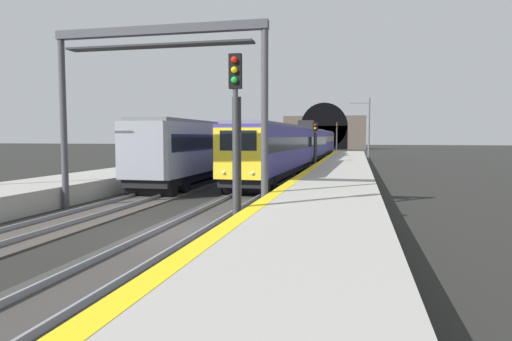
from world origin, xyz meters
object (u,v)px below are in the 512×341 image
(railway_signal_mid, at_px, (315,143))
(catenary_mast_near, at_px, (369,129))
(railway_signal_near, at_px, (236,128))
(train_main_approaching, at_px, (306,144))
(railway_signal_far, at_px, (337,135))
(train_adjacent_platform, at_px, (239,145))
(overhead_signal_gantry, at_px, (158,72))

(railway_signal_mid, relative_size, catenary_mast_near, 0.56)
(railway_signal_near, height_order, catenary_mast_near, catenary_mast_near)
(railway_signal_mid, distance_m, catenary_mast_near, 17.32)
(train_main_approaching, height_order, railway_signal_far, railway_signal_far)
(railway_signal_near, bearing_deg, catenary_mast_near, 173.52)
(catenary_mast_near, bearing_deg, railway_signal_far, 10.94)
(railway_signal_mid, xyz_separation_m, catenary_mast_near, (16.55, -4.90, 1.42))
(train_main_approaching, height_order, railway_signal_mid, train_main_approaching)
(railway_signal_near, distance_m, railway_signal_mid, 26.67)
(train_adjacent_platform, relative_size, railway_signal_near, 6.69)
(train_main_approaching, relative_size, overhead_signal_gantry, 6.08)
(railway_signal_near, xyz_separation_m, overhead_signal_gantry, (3.94, 4.35, 2.37))
(railway_signal_mid, relative_size, overhead_signal_gantry, 0.47)
(railway_signal_mid, bearing_deg, train_adjacent_platform, -85.55)
(train_adjacent_platform, bearing_deg, train_main_approaching, -26.68)
(railway_signal_near, bearing_deg, railway_signal_mid, -180.00)
(railway_signal_far, bearing_deg, catenary_mast_near, 10.94)
(train_main_approaching, distance_m, overhead_signal_gantry, 32.40)
(railway_signal_far, relative_size, overhead_signal_gantry, 0.62)
(train_main_approaching, bearing_deg, railway_signal_near, 4.57)
(train_main_approaching, xyz_separation_m, railway_signal_far, (32.52, -1.88, 1.04))
(railway_signal_near, xyz_separation_m, railway_signal_mid, (26.65, -0.00, -0.81))
(railway_signal_mid, height_order, catenary_mast_near, catenary_mast_near)
(train_adjacent_platform, distance_m, railway_signal_far, 43.01)
(train_adjacent_platform, distance_m, overhead_signal_gantry, 22.58)
(overhead_signal_gantry, xyz_separation_m, catenary_mast_near, (39.27, -9.25, -1.76))
(train_adjacent_platform, relative_size, railway_signal_far, 6.65)
(train_adjacent_platform, xyz_separation_m, overhead_signal_gantry, (-22.18, -2.47, 3.41))
(train_main_approaching, bearing_deg, railway_signal_far, 178.28)
(train_main_approaching, bearing_deg, overhead_signal_gantry, -2.81)
(train_main_approaching, distance_m, train_adjacent_platform, 11.10)
(train_adjacent_platform, xyz_separation_m, railway_signal_near, (-26.12, -6.82, 1.05))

